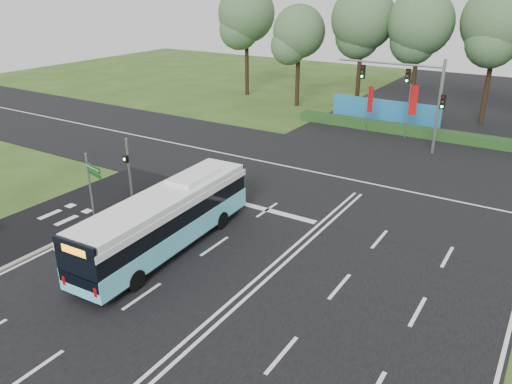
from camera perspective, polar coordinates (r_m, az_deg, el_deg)
ground at (r=23.07m, az=1.91°, el=-8.42°), size 120.00×120.00×0.00m
road_main at (r=23.06m, az=1.91°, el=-8.37°), size 20.00×120.00×0.04m
road_cross at (r=32.95m, az=12.54°, el=1.00°), size 120.00×14.00×0.05m
bike_path at (r=28.99m, az=-23.24°, el=-3.47°), size 5.00×18.00×0.06m
kerb_strip at (r=27.17m, az=-20.28°, el=-4.69°), size 0.25×18.00×0.12m
city_bus at (r=24.06m, az=-10.21°, el=-3.12°), size 2.82×11.03×3.14m
pedestrian_signal at (r=30.05m, az=-14.38°, el=2.82°), size 0.33×0.43×3.76m
street_sign at (r=27.87m, az=-18.27°, el=1.45°), size 1.41×0.42×3.70m
banner_flag_left at (r=43.89m, az=12.85°, el=10.00°), size 0.56×0.28×4.06m
banner_flag_mid at (r=42.90m, az=17.38°, el=9.64°), size 0.66×0.16×4.52m
traffic_light_gantry at (r=39.49m, az=17.81°, el=11.08°), size 8.41×0.28×7.00m
hedge at (r=44.28m, az=18.29°, el=6.50°), size 22.00×1.20×0.80m
blue_hoarding at (r=47.48m, az=14.51°, el=8.84°), size 10.00×0.30×2.20m
eucalyptus_row at (r=50.31m, az=17.81°, el=17.77°), size 43.35×9.11×12.11m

